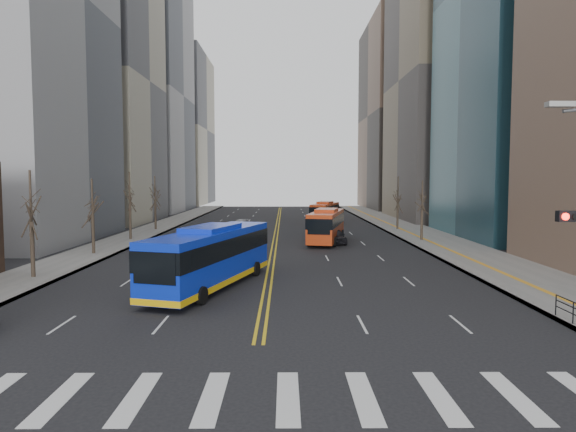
{
  "coord_description": "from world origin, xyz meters",
  "views": [
    {
      "loc": [
        1.09,
        -15.51,
        6.79
      ],
      "look_at": [
        1.28,
        15.61,
        4.52
      ],
      "focal_mm": 32.0,
      "sensor_mm": 36.0,
      "label": 1
    }
  ],
  "objects": [
    {
      "name": "car_dark_far",
      "position": [
        7.53,
        60.31,
        0.63
      ],
      "size": [
        3.23,
        4.89,
        1.25
      ],
      "primitive_type": "imported",
      "rotation": [
        0.0,
        0.0,
        0.28
      ],
      "color": "black",
      "rests_on": "ground"
    },
    {
      "name": "car_dark_mid",
      "position": [
        6.37,
        37.99,
        0.76
      ],
      "size": [
        2.33,
        4.66,
        1.53
      ],
      "primitive_type": "imported",
      "rotation": [
        0.0,
        0.0,
        0.12
      ],
      "color": "black",
      "rests_on": "ground"
    },
    {
      "name": "ground",
      "position": [
        0.0,
        0.0,
        0.0
      ],
      "size": [
        220.0,
        220.0,
        0.0
      ],
      "primitive_type": "plane",
      "color": "black"
    },
    {
      "name": "crosswalk",
      "position": [
        0.0,
        0.0,
        0.01
      ],
      "size": [
        26.7,
        4.0,
        0.01
      ],
      "color": "silver",
      "rests_on": "ground"
    },
    {
      "name": "centerline",
      "position": [
        0.0,
        55.0,
        0.01
      ],
      "size": [
        0.55,
        100.0,
        0.01
      ],
      "color": "gold",
      "rests_on": "ground"
    },
    {
      "name": "red_bus_near",
      "position": [
        5.54,
        39.04,
        2.01
      ],
      "size": [
        4.97,
        11.69,
        3.61
      ],
      "color": "#B53613",
      "rests_on": "ground"
    },
    {
      "name": "car_silver",
      "position": [
        -5.09,
        54.16,
        0.59
      ],
      "size": [
        2.46,
        4.32,
        1.18
      ],
      "primitive_type": "imported",
      "rotation": [
        0.0,
        0.0,
        -0.21
      ],
      "color": "#A8A8AE",
      "rests_on": "ground"
    },
    {
      "name": "office_towers",
      "position": [
        0.12,
        68.51,
        23.92
      ],
      "size": [
        83.0,
        134.0,
        58.0
      ],
      "color": "gray",
      "rests_on": "ground"
    },
    {
      "name": "sidewalk_right",
      "position": [
        17.5,
        45.0,
        0.07
      ],
      "size": [
        7.0,
        130.0,
        0.15
      ],
      "primitive_type": "cube",
      "color": "gray",
      "rests_on": "ground"
    },
    {
      "name": "sidewalk_left",
      "position": [
        -16.5,
        45.0,
        0.07
      ],
      "size": [
        5.0,
        130.0,
        0.15
      ],
      "primitive_type": "cube",
      "color": "gray",
      "rests_on": "ground"
    },
    {
      "name": "blue_bus",
      "position": [
        -3.5,
        16.27,
        2.04
      ],
      "size": [
        6.59,
        13.7,
        3.88
      ],
      "color": "#0D2CD0",
      "rests_on": "ground"
    },
    {
      "name": "street_trees",
      "position": [
        -7.18,
        34.55,
        4.87
      ],
      "size": [
        35.2,
        47.2,
        7.6
      ],
      "color": "#31261E",
      "rests_on": "ground"
    },
    {
      "name": "red_bus_far",
      "position": [
        7.23,
        62.84,
        1.85
      ],
      "size": [
        5.32,
        10.66,
        3.32
      ],
      "color": "#B53613",
      "rests_on": "ground"
    }
  ]
}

